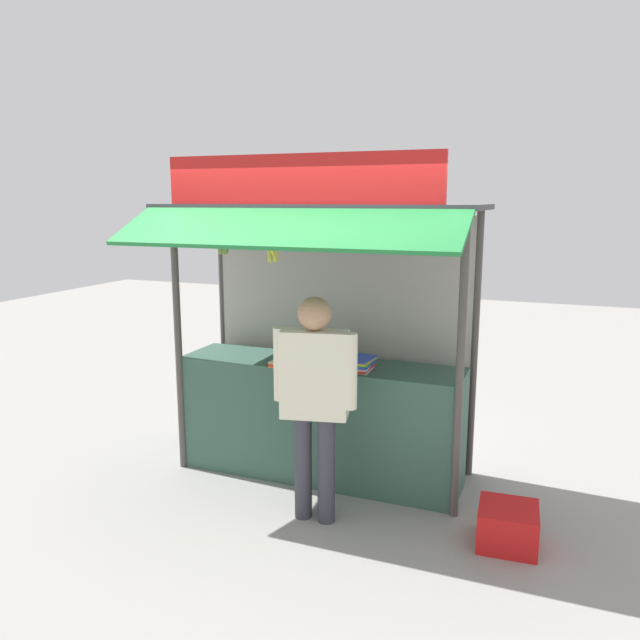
% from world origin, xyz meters
% --- Properties ---
extents(ground_plane, '(20.00, 20.00, 0.00)m').
position_xyz_m(ground_plane, '(0.00, 0.00, 0.00)').
color(ground_plane, gray).
extents(stall_counter, '(2.33, 0.56, 0.98)m').
position_xyz_m(stall_counter, '(0.00, 0.00, 0.49)').
color(stall_counter, '#385B4C').
rests_on(stall_counter, ground).
extents(stall_structure, '(2.53, 1.48, 2.59)m').
position_xyz_m(stall_structure, '(0.00, 0.12, 1.56)').
color(stall_structure, '#4C4742').
rests_on(stall_structure, ground).
extents(water_bottle_left, '(0.07, 0.07, 0.25)m').
position_xyz_m(water_bottle_left, '(0.05, 0.09, 1.09)').
color(water_bottle_left, silver).
rests_on(water_bottle_left, stall_counter).
extents(water_bottle_right, '(0.07, 0.07, 0.24)m').
position_xyz_m(water_bottle_right, '(-0.18, 0.05, 1.08)').
color(water_bottle_right, silver).
rests_on(water_bottle_right, stall_counter).
extents(water_bottle_rear_center, '(0.07, 0.07, 0.25)m').
position_xyz_m(water_bottle_rear_center, '(0.11, 0.15, 1.09)').
color(water_bottle_rear_center, silver).
rests_on(water_bottle_rear_center, stall_counter).
extents(magazine_stack_front_left, '(0.20, 0.31, 0.09)m').
position_xyz_m(magazine_stack_front_left, '(0.38, -0.10, 1.02)').
color(magazine_stack_front_left, white).
rests_on(magazine_stack_front_left, stall_counter).
extents(magazine_stack_far_right, '(0.19, 0.31, 0.04)m').
position_xyz_m(magazine_stack_far_right, '(-0.24, -0.16, 1.00)').
color(magazine_stack_far_right, orange).
rests_on(magazine_stack_far_right, stall_counter).
extents(banana_bunch_inner_right, '(0.11, 0.11, 0.30)m').
position_xyz_m(banana_bunch_inner_right, '(-0.23, -0.38, 1.89)').
color(banana_bunch_inner_right, '#332D23').
extents(banana_bunch_leftmost, '(0.11, 0.10, 0.25)m').
position_xyz_m(banana_bunch_leftmost, '(-0.65, -0.38, 1.93)').
color(banana_bunch_leftmost, '#332D23').
extents(vendor_person, '(0.62, 0.29, 1.63)m').
position_xyz_m(vendor_person, '(0.23, -0.70, 0.98)').
color(vendor_person, '#383842').
rests_on(vendor_person, ground).
extents(plastic_crate, '(0.41, 0.41, 0.27)m').
position_xyz_m(plastic_crate, '(1.56, -0.54, 0.13)').
color(plastic_crate, red).
rests_on(plastic_crate, ground).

